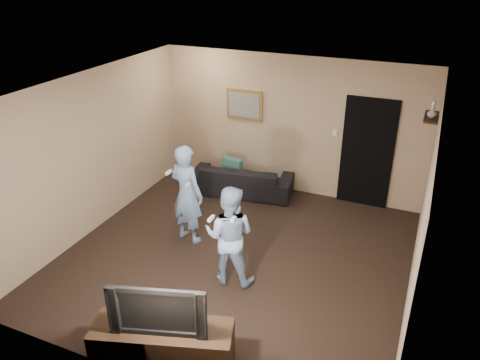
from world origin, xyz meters
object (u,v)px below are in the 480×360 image
at_px(television, 159,306).
at_px(tv_console, 163,347).
at_px(wii_player_left, 187,194).
at_px(wii_player_right, 230,235).
at_px(sofa, 242,179).

bearing_deg(television, tv_console, 0.00).
xyz_separation_m(tv_console, television, (0.00, 0.00, 0.58)).
bearing_deg(wii_player_left, wii_player_right, -33.81).
height_order(tv_console, television, television).
height_order(television, wii_player_left, wii_player_left).
distance_m(tv_console, wii_player_right, 1.75).
relative_size(television, wii_player_left, 0.65).
relative_size(sofa, wii_player_left, 1.19).
xyz_separation_m(sofa, tv_console, (0.86, -4.22, -0.03)).
bearing_deg(wii_player_left, tv_console, -67.23).
bearing_deg(wii_player_left, television, -67.23).
xyz_separation_m(tv_console, wii_player_right, (0.05, 1.68, 0.48)).
height_order(tv_console, wii_player_right, wii_player_right).
distance_m(sofa, wii_player_left, 1.92).
bearing_deg(sofa, wii_player_left, 77.09).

